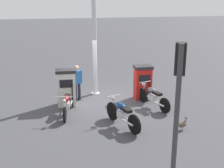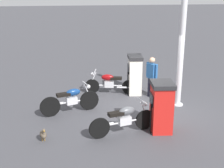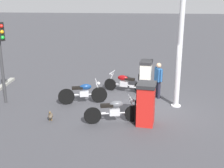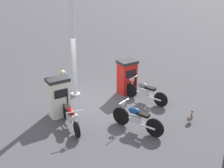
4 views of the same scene
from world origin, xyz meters
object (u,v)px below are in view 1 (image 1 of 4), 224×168
fuel_pump_near (66,88)px  motorcycle_extra (122,113)px  attendant_person (77,81)px  roadside_traffic_light (178,89)px  fuel_pump_far (143,82)px  motorcycle_near_pump (67,104)px  wandering_duck (183,124)px  motorcycle_far_pump (153,96)px  canopy_support_pole (95,49)px

fuel_pump_near → motorcycle_extra: bearing=31.8°
attendant_person → roadside_traffic_light: bearing=12.0°
motorcycle_extra → attendant_person: size_ratio=1.26×
fuel_pump_far → motorcycle_near_pump: 3.58m
motorcycle_near_pump → wandering_duck: motorcycle_near_pump is taller
motorcycle_extra → roadside_traffic_light: 3.69m
motorcycle_near_pump → motorcycle_far_pump: motorcycle_far_pump is taller
fuel_pump_far → motorcycle_extra: bearing=-34.5°
motorcycle_near_pump → canopy_support_pole: size_ratio=0.46×
fuel_pump_near → motorcycle_far_pump: fuel_pump_near is taller
fuel_pump_near → wandering_duck: bearing=45.6°
attendant_person → roadside_traffic_light: size_ratio=0.47×
fuel_pump_near → attendant_person: 0.75m
fuel_pump_far → canopy_support_pole: canopy_support_pole is taller
canopy_support_pole → fuel_pump_far: bearing=56.2°
motorcycle_near_pump → motorcycle_extra: motorcycle_extra is taller
wandering_duck → canopy_support_pole: 5.35m
fuel_pump_far → canopy_support_pole: bearing=-123.8°
roadside_traffic_light → canopy_support_pole: (-6.98, -0.39, -0.19)m
motorcycle_near_pump → motorcycle_extra: (1.57, 1.69, 0.03)m
fuel_pump_near → wandering_duck: size_ratio=3.49×
fuel_pump_far → canopy_support_pole: (-1.24, -1.85, 1.34)m
motorcycle_extra → fuel_pump_near: bearing=-148.2°
fuel_pump_near → wandering_duck: fuel_pump_near is taller
roadside_traffic_light → canopy_support_pole: size_ratio=0.76×
motorcycle_far_pump → canopy_support_pole: 3.41m
fuel_pump_near → fuel_pump_far: bearing=90.0°
fuel_pump_far → attendant_person: attendant_person is taller
canopy_support_pole → attendant_person: bearing=-53.1°
attendant_person → wandering_duck: bearing=36.8°
attendant_person → wandering_duck: (3.89, 2.91, -0.67)m
fuel_pump_far → wandering_duck: fuel_pump_far is taller
attendant_person → roadside_traffic_light: roadside_traffic_light is taller
wandering_duck → roadside_traffic_light: bearing=-33.6°
fuel_pump_near → motorcycle_extra: fuel_pump_near is taller
wandering_duck → canopy_support_pole: bearing=-156.8°
motorcycle_far_pump → attendant_person: size_ratio=1.29×
motorcycle_far_pump → attendant_person: attendant_person is taller
fuel_pump_far → motorcycle_near_pump: (0.97, -3.43, -0.31)m
motorcycle_near_pump → canopy_support_pole: canopy_support_pole is taller
motorcycle_near_pump → motorcycle_far_pump: 3.45m
motorcycle_near_pump → motorcycle_extra: size_ratio=1.01×
motorcycle_far_pump → motorcycle_extra: (1.44, -1.76, 0.01)m
fuel_pump_near → canopy_support_pole: 2.33m
motorcycle_extra → attendant_person: (-3.07, -1.05, 0.41)m
motorcycle_near_pump → attendant_person: 1.69m
motorcycle_near_pump → motorcycle_far_pump: (0.13, 3.45, 0.02)m
fuel_pump_far → motorcycle_near_pump: fuel_pump_far is taller
wandering_duck → roadside_traffic_light: size_ratio=0.13×
canopy_support_pole → fuel_pump_near: bearing=-49.7°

